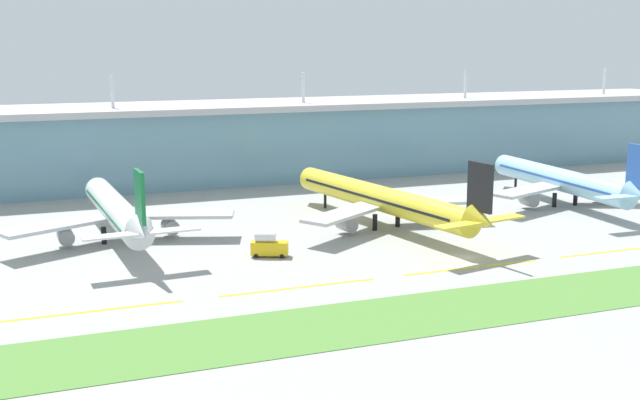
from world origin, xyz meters
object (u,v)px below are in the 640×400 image
fuel_truck (269,245)px  airliner_far_middle (563,180)px  airliner_center (383,199)px  airliner_near_middle (117,211)px

fuel_truck → airliner_far_middle: bearing=13.6°
fuel_truck → airliner_center: bearing=25.0°
airliner_near_middle → fuel_truck: size_ratio=7.88×
airliner_near_middle → airliner_far_middle: size_ratio=0.97×
airliner_near_middle → airliner_center: 58.20m
airliner_near_middle → airliner_far_middle: same height
airliner_near_middle → airliner_far_middle: 111.19m
airliner_center → fuel_truck: bearing=-155.0°
airliner_far_middle → fuel_truck: size_ratio=8.12×
airliner_far_middle → fuel_truck: (-85.04, -20.64, -4.18)m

